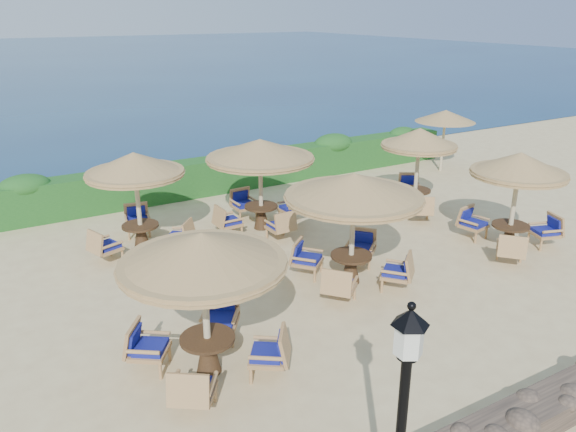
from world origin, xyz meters
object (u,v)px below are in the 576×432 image
Objects in this scene: cafe_set_5 at (418,152)px; extra_parasol at (445,116)px; cafe_set_4 at (260,166)px; cafe_set_3 at (136,183)px; cafe_set_0 at (204,279)px; cafe_set_1 at (353,206)px; cafe_set_2 at (517,184)px.

extra_parasol is at bearing 36.22° from cafe_set_5.
cafe_set_4 is 1.12× the size of cafe_set_5.
cafe_set_4 is (3.46, -0.25, 0.05)m from cafe_set_3.
cafe_set_1 is at bearing 20.29° from cafe_set_0.
cafe_set_3 is at bearing 149.73° from cafe_set_2.
cafe_set_1 is at bearing -87.15° from cafe_set_4.
cafe_set_2 is (8.99, 1.00, -0.02)m from cafe_set_0.
extra_parasol is at bearing 7.67° from cafe_set_3.
extra_parasol is 0.88× the size of cafe_set_2.
cafe_set_0 is (-13.04, -7.60, -0.34)m from extra_parasol.
cafe_set_5 is (8.92, 4.58, 0.07)m from cafe_set_0.
cafe_set_4 is at bearing 54.67° from cafe_set_0.
extra_parasol is 12.60m from cafe_set_3.
cafe_set_4 is at bearing 92.85° from cafe_set_1.
cafe_set_0 is 0.90× the size of cafe_set_1.
cafe_set_4 is (-9.02, -1.93, -0.28)m from extra_parasol.
cafe_set_0 is 1.04× the size of cafe_set_2.
cafe_set_0 reaches higher than extra_parasol.
cafe_set_1 is 1.03× the size of cafe_set_4.
cafe_set_5 is (-0.07, 3.58, 0.09)m from cafe_set_2.
cafe_set_1 is 5.69m from cafe_set_3.
cafe_set_0 is 1.04× the size of cafe_set_3.
cafe_set_3 is 3.47m from cafe_set_4.
cafe_set_0 and cafe_set_1 have the same top height.
cafe_set_2 is at bearing -30.27° from cafe_set_3.
cafe_set_4 is (4.02, 5.67, 0.06)m from cafe_set_0.
cafe_set_1 reaches higher than extra_parasol.
cafe_set_0 is at bearing -173.66° from cafe_set_2.
cafe_set_4 is 5.02m from cafe_set_5.
cafe_set_2 is at bearing -43.20° from cafe_set_4.
cafe_set_3 is (-12.48, -1.68, -0.33)m from extra_parasol.
cafe_set_3 and cafe_set_4 have the same top height.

